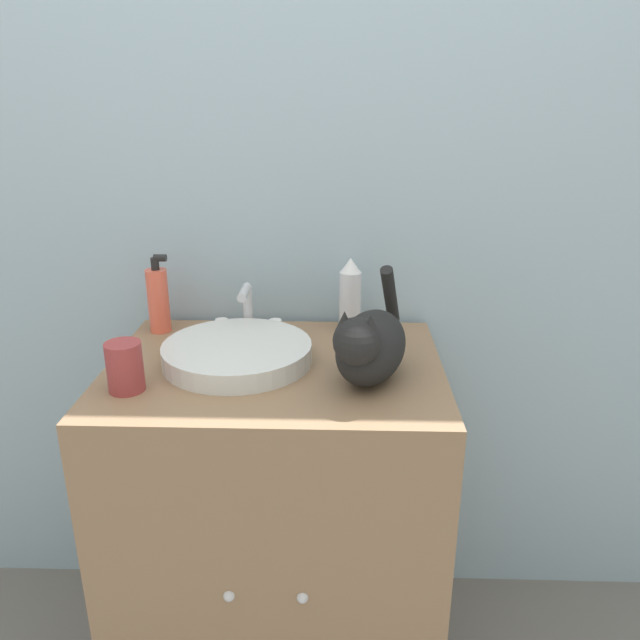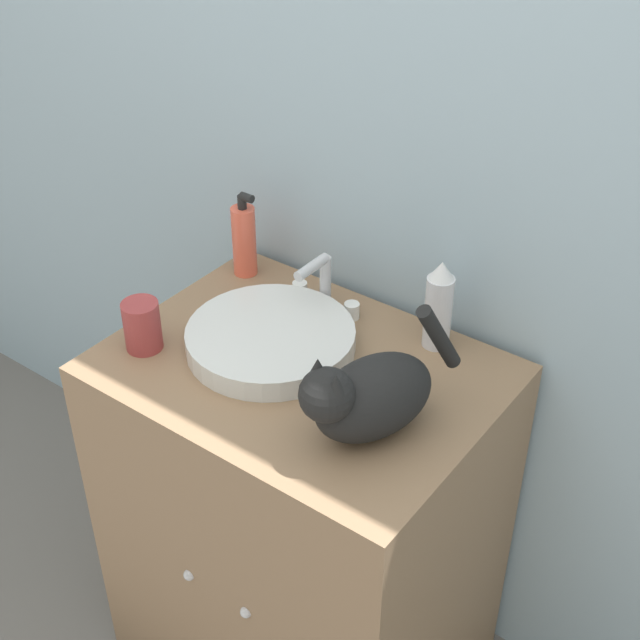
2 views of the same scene
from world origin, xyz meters
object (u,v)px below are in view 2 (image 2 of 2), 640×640
at_px(soap_bottle, 244,239).
at_px(cup, 142,326).
at_px(cat, 368,395).
at_px(spray_bottle, 439,306).

relative_size(soap_bottle, cup, 1.93).
bearing_deg(cat, cup, -64.43).
height_order(spray_bottle, cup, spray_bottle).
distance_m(cat, cup, 0.50).
bearing_deg(spray_bottle, cup, -142.58).
bearing_deg(cup, soap_bottle, 93.65).
xyz_separation_m(cat, soap_bottle, (-0.51, 0.28, 0.00)).
bearing_deg(soap_bottle, cat, -28.63).
xyz_separation_m(spray_bottle, cup, (-0.46, -0.35, -0.04)).
xyz_separation_m(cat, cup, (-0.49, -0.05, -0.03)).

